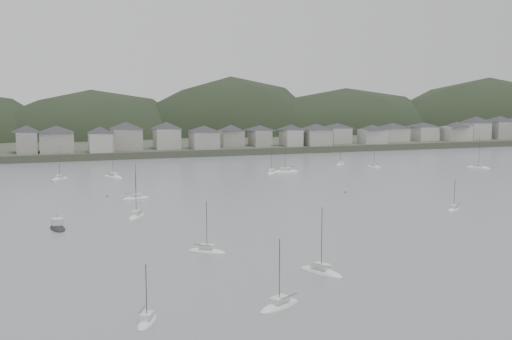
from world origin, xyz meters
name	(u,v)px	position (x,y,z in m)	size (l,w,h in m)	color
ground	(390,253)	(0.00, 0.00, 0.00)	(900.00, 900.00, 0.00)	slate
far_shore_land	(143,135)	(0.00, 295.00, 1.50)	(900.00, 250.00, 3.00)	#383D2D
forested_ridge	(158,159)	(4.83, 269.40, -11.28)	(851.55, 103.94, 102.57)	black
waterfront_town	(284,133)	(50.59, 183.34, 8.66)	(451.48, 28.46, 12.92)	gray
moored_fleet	(259,201)	(-5.03, 57.43, 0.18)	(266.17, 150.85, 14.03)	white
motor_launch_far	(58,228)	(-55.98, 39.83, 0.29)	(3.94, 8.08, 3.85)	black
mooring_buoys	(259,202)	(-5.50, 56.33, 0.15)	(165.40, 123.03, 0.70)	#BB683E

